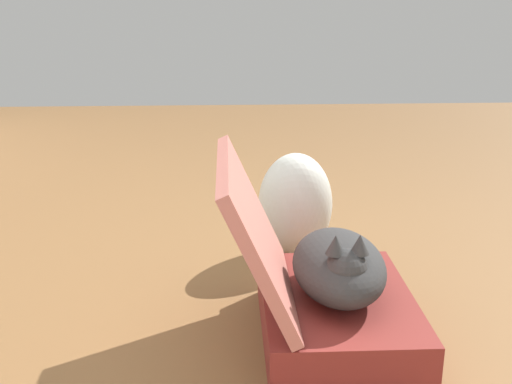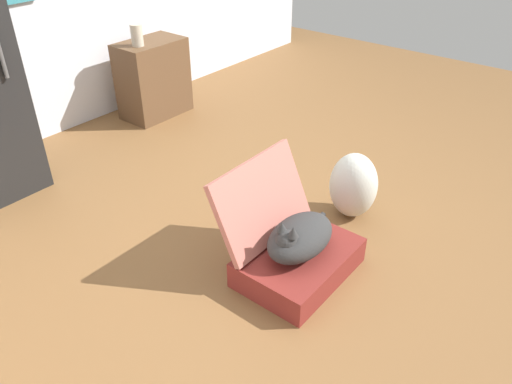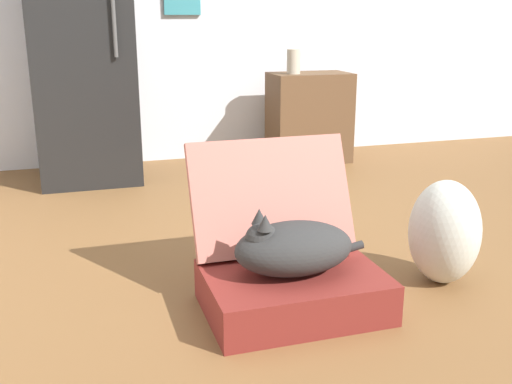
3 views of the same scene
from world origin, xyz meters
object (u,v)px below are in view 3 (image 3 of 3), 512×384
at_px(cat, 291,247).
at_px(plastic_bag_white, 444,232).
at_px(suitcase_base, 293,291).
at_px(vase_tall, 294,62).
at_px(side_table, 309,118).
at_px(refrigerator, 81,41).

xyz_separation_m(cat, plastic_bag_white, (0.68, 0.06, -0.04)).
bearing_deg(suitcase_base, plastic_bag_white, 5.18).
relative_size(cat, vase_tall, 3.00).
bearing_deg(plastic_bag_white, side_table, 82.42).
distance_m(refrigerator, vase_tall, 1.45).
xyz_separation_m(cat, refrigerator, (-0.62, 2.17, 0.65)).
xyz_separation_m(suitcase_base, side_table, (0.96, 2.22, 0.25)).
bearing_deg(vase_tall, side_table, 13.89).
distance_m(cat, side_table, 2.42).
bearing_deg(cat, refrigerator, 105.95).
xyz_separation_m(plastic_bag_white, side_table, (0.29, 2.16, 0.11)).
bearing_deg(vase_tall, refrigerator, -179.44).
bearing_deg(side_table, suitcase_base, -113.39).
bearing_deg(refrigerator, plastic_bag_white, -58.31).
bearing_deg(plastic_bag_white, cat, -174.92).
bearing_deg(plastic_bag_white, suitcase_base, -174.82).
relative_size(suitcase_base, cat, 1.24).
distance_m(plastic_bag_white, refrigerator, 2.57).
bearing_deg(cat, side_table, 66.40).
distance_m(suitcase_base, refrigerator, 2.41).
height_order(suitcase_base, side_table, side_table).
relative_size(suitcase_base, side_table, 0.99).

